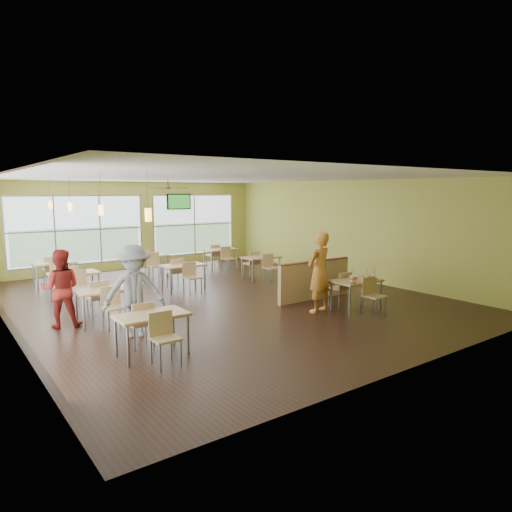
% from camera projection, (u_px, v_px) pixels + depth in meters
% --- Properties ---
extents(room, '(12.00, 12.04, 3.20)m').
position_uv_depth(room, '(219.00, 239.00, 11.99)').
color(room, black).
rests_on(room, ground).
extents(window_bays, '(9.24, 10.24, 2.38)m').
position_uv_depth(window_bays, '(83.00, 240.00, 12.93)').
color(window_bays, white).
rests_on(window_bays, room).
extents(main_table, '(1.22, 1.52, 0.87)m').
position_uv_depth(main_table, '(356.00, 285.00, 10.89)').
color(main_table, tan).
rests_on(main_table, floor).
extents(half_wall_divider, '(2.40, 0.14, 1.04)m').
position_uv_depth(half_wall_divider, '(315.00, 280.00, 12.07)').
color(half_wall_divider, tan).
rests_on(half_wall_divider, floor).
extents(dining_tables, '(6.92, 8.72, 0.87)m').
position_uv_depth(dining_tables, '(156.00, 270.00, 12.89)').
color(dining_tables, tan).
rests_on(dining_tables, floor).
extents(pendant_lights, '(0.11, 7.31, 0.86)m').
position_uv_depth(pendant_lights, '(85.00, 208.00, 10.55)').
color(pendant_lights, '#2D2119').
rests_on(pendant_lights, ceiling).
extents(ceiling_fan, '(1.25, 1.25, 0.29)m').
position_uv_depth(ceiling_fan, '(168.00, 188.00, 14.21)').
color(ceiling_fan, '#2D2119').
rests_on(ceiling_fan, ceiling).
extents(tv_backwall, '(1.00, 0.07, 0.60)m').
position_uv_depth(tv_backwall, '(179.00, 202.00, 17.64)').
color(tv_backwall, black).
rests_on(tv_backwall, wall_back).
extents(man_plaid, '(0.77, 0.58, 1.92)m').
position_uv_depth(man_plaid, '(319.00, 272.00, 10.72)').
color(man_plaid, '#D55717').
rests_on(man_plaid, floor).
extents(patron_maroon, '(0.97, 0.87, 1.65)m').
position_uv_depth(patron_maroon, '(61.00, 289.00, 9.52)').
color(patron_maroon, maroon).
rests_on(patron_maroon, floor).
extents(patron_grey, '(1.31, 0.96, 1.82)m').
position_uv_depth(patron_grey, '(134.00, 291.00, 8.88)').
color(patron_grey, slate).
rests_on(patron_grey, floor).
extents(cup_blue, '(0.10, 0.10, 0.37)m').
position_uv_depth(cup_blue, '(352.00, 278.00, 10.65)').
color(cup_blue, white).
rests_on(cup_blue, main_table).
extents(cup_yellow, '(0.10, 0.10, 0.37)m').
position_uv_depth(cup_yellow, '(356.00, 278.00, 10.69)').
color(cup_yellow, white).
rests_on(cup_yellow, main_table).
extents(cup_red_near, '(0.08, 0.08, 0.30)m').
position_uv_depth(cup_red_near, '(366.00, 278.00, 10.78)').
color(cup_red_near, white).
rests_on(cup_red_near, main_table).
extents(cup_red_far, '(0.09, 0.09, 0.33)m').
position_uv_depth(cup_red_far, '(374.00, 277.00, 10.87)').
color(cup_red_far, white).
rests_on(cup_red_far, main_table).
extents(food_basket, '(0.25, 0.25, 0.06)m').
position_uv_depth(food_basket, '(369.00, 276.00, 11.13)').
color(food_basket, black).
rests_on(food_basket, main_table).
extents(ketchup_cup, '(0.06, 0.06, 0.02)m').
position_uv_depth(ketchup_cup, '(376.00, 279.00, 10.93)').
color(ketchup_cup, maroon).
rests_on(ketchup_cup, main_table).
extents(wrapper_left, '(0.17, 0.16, 0.04)m').
position_uv_depth(wrapper_left, '(353.00, 283.00, 10.44)').
color(wrapper_left, '#99784A').
rests_on(wrapper_left, main_table).
extents(wrapper_mid, '(0.22, 0.21, 0.05)m').
position_uv_depth(wrapper_mid, '(353.00, 279.00, 10.90)').
color(wrapper_mid, '#99784A').
rests_on(wrapper_mid, main_table).
extents(wrapper_right, '(0.18, 0.17, 0.04)m').
position_uv_depth(wrapper_right, '(373.00, 280.00, 10.77)').
color(wrapper_right, '#99784A').
rests_on(wrapper_right, main_table).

